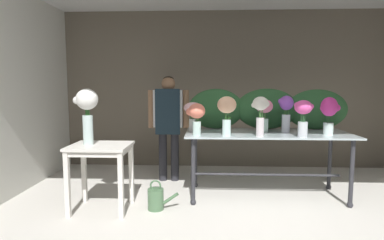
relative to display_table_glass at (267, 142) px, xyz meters
The scene contains 17 objects.
ground_plane 0.83m from the display_table_glass, behind, with size 7.25×7.25×0.00m, color silver.
wall_back 1.74m from the display_table_glass, 106.22° to the left, with size 5.58×0.12×2.64m, color #706656.
wall_left 3.30m from the display_table_glass, behind, with size 0.12×3.35×2.64m, color silver.
display_table_glass is the anchor object (origin of this frame).
side_table_white 2.01m from the display_table_glass, 164.91° to the right, with size 0.66×0.54×0.75m.
florist 1.47m from the display_table_glass, 154.38° to the left, with size 0.60×0.24×1.54m.
foliage_backdrop 0.50m from the display_table_glass, 77.22° to the left, with size 2.11×0.28×0.54m.
vase_blush_tulips 1.00m from the display_table_glass, behind, with size 0.25×0.23×0.37m.
vase_peach_hydrangea 0.72m from the display_table_glass, 152.93° to the right, with size 0.22×0.22×0.46m.
vase_magenta_roses 0.81m from the display_table_glass, 12.58° to the right, with size 0.23×0.19×0.45m.
vase_ivory_snapdragons 0.54m from the display_table_glass, 114.22° to the right, with size 0.21×0.18×0.46m.
vase_coral_dahlias 0.99m from the display_table_glass, 161.46° to the right, with size 0.22×0.20×0.38m.
vase_rosy_freesia 0.39m from the display_table_glass, behind, with size 0.21×0.21×0.41m.
vase_fuchsia_carnations 0.61m from the display_table_glass, 45.59° to the right, with size 0.21×0.20×0.42m.
vase_violet_peonies 0.46m from the display_table_glass, ahead, with size 0.19×0.17×0.46m.
vase_white_roses_tall 2.19m from the display_table_glass, 165.83° to the right, with size 0.27×0.24×0.62m.
watering_can 1.52m from the display_table_glass, 159.39° to the right, with size 0.35×0.18×0.34m.
Camera 1 is at (-0.30, -2.29, 1.41)m, focal length 29.78 mm.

